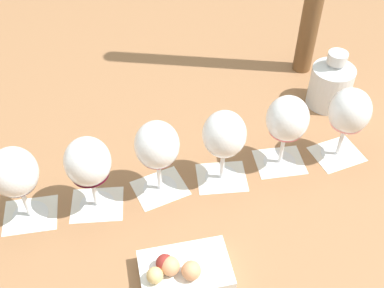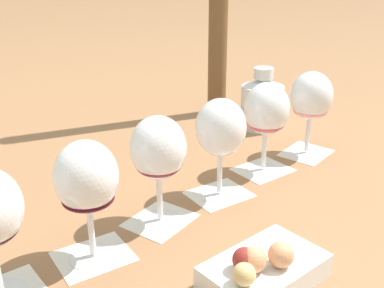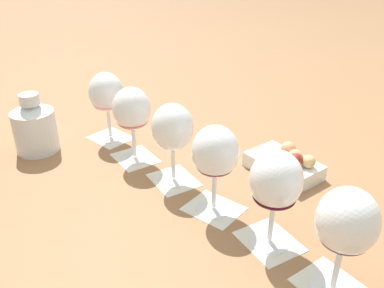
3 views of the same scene
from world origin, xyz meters
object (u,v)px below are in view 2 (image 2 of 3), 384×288
Objects in this scene: wine_glass_1 at (266,113)px; ceramic_vase at (262,102)px; wine_glass_0 at (311,100)px; snack_dish at (263,270)px; wine_glass_2 at (221,132)px; wine_glass_4 at (87,182)px; wine_glass_3 at (158,153)px.

wine_glass_1 is 1.19× the size of ceramic_vase.
snack_dish is (0.48, -0.04, -0.10)m from wine_glass_0.
wine_glass_2 is 1.00× the size of wine_glass_4.
snack_dish is at bearing -4.69° from wine_glass_0.
wine_glass_4 is (0.48, -0.29, 0.00)m from wine_glass_0.
wine_glass_4 is (0.12, -0.06, 0.00)m from wine_glass_3.
wine_glass_1 is 0.14m from wine_glass_2.
ceramic_vase is (-0.38, 0.03, -0.06)m from wine_glass_2.
wine_glass_4 is 0.27m from snack_dish.
wine_glass_2 is at bearing -155.21° from snack_dish.
wine_glass_4 is at bearing -15.36° from ceramic_vase.
wine_glass_3 is (0.12, -0.08, -0.00)m from wine_glass_2.
wine_glass_4 is at bearing -29.65° from wine_glass_1.
wine_glass_0 and wine_glass_4 have the same top height.
wine_glass_1 is 0.42m from wine_glass_4.
ceramic_vase is 0.79× the size of snack_dish.
wine_glass_1 reaches higher than ceramic_vase.
wine_glass_3 is (0.24, -0.14, -0.00)m from wine_glass_1.
wine_glass_3 is (0.35, -0.23, -0.00)m from wine_glass_0.
wine_glass_2 reaches higher than ceramic_vase.
wine_glass_1 is 0.28m from wine_glass_3.
wine_glass_0 is at bearing 148.16° from wine_glass_2.
wine_glass_1 and wine_glass_3 have the same top height.
wine_glass_0 reaches higher than snack_dish.
wine_glass_4 is at bearing -27.62° from wine_glass_3.
wine_glass_3 is at bearing 152.38° from wine_glass_4.
wine_glass_1 is 0.38m from snack_dish.
wine_glass_4 is 0.65m from ceramic_vase.
wine_glass_0 is at bearing 175.31° from snack_dish.
snack_dish is at bearing 6.80° from wine_glass_1.
wine_glass_1 is 1.00× the size of wine_glass_2.
wine_glass_2 is 1.00× the size of wine_glass_3.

